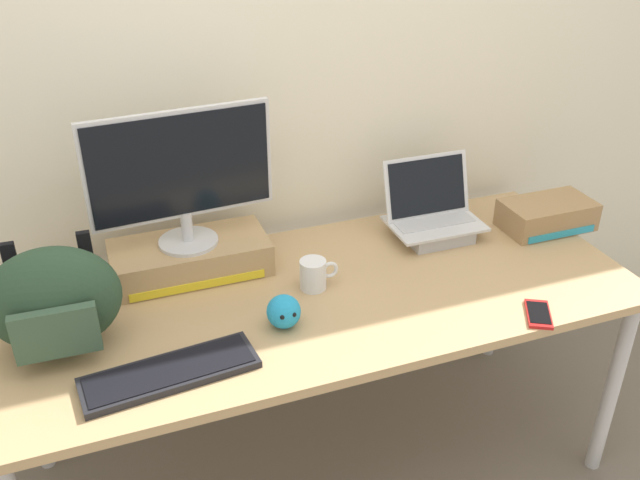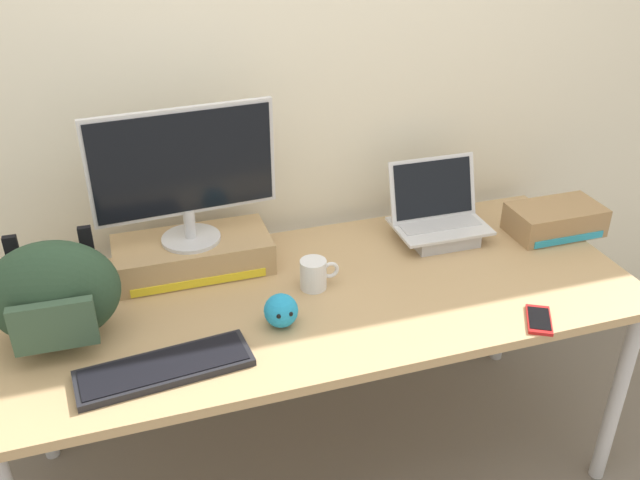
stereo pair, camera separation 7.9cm
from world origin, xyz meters
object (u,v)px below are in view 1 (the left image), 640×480
(plush_toy, at_px, (284,312))
(external_keyboard, at_px, (170,372))
(desktop_monitor, at_px, (181,174))
(open_laptop, at_px, (433,221))
(messenger_backpack, at_px, (54,300))
(cell_phone, at_px, (539,314))
(toner_box_yellow, at_px, (190,257))
(coffee_mug, at_px, (314,274))
(toner_box_cyan, at_px, (547,215))

(plush_toy, bearing_deg, external_keyboard, -162.95)
(desktop_monitor, height_order, open_laptop, desktop_monitor)
(messenger_backpack, bearing_deg, open_laptop, 11.38)
(desktop_monitor, bearing_deg, cell_phone, -37.28)
(plush_toy, bearing_deg, toner_box_yellow, 116.49)
(external_keyboard, bearing_deg, desktop_monitor, 67.19)
(messenger_backpack, distance_m, coffee_mug, 0.75)
(toner_box_yellow, relative_size, open_laptop, 1.54)
(toner_box_yellow, relative_size, coffee_mug, 3.95)
(toner_box_yellow, height_order, open_laptop, open_laptop)
(toner_box_cyan, bearing_deg, desktop_monitor, 173.57)
(plush_toy, distance_m, toner_box_cyan, 1.09)
(cell_phone, relative_size, toner_box_cyan, 0.48)
(external_keyboard, distance_m, cell_phone, 1.05)
(desktop_monitor, xyz_separation_m, toner_box_cyan, (1.25, -0.14, -0.29))
(messenger_backpack, height_order, toner_box_cyan, messenger_backpack)
(toner_box_yellow, bearing_deg, messenger_backpack, -147.03)
(toner_box_yellow, xyz_separation_m, desktop_monitor, (0.00, -0.00, 0.29))
(open_laptop, height_order, external_keyboard, open_laptop)
(plush_toy, bearing_deg, messenger_backpack, 168.51)
(toner_box_yellow, relative_size, external_keyboard, 1.06)
(coffee_mug, bearing_deg, toner_box_yellow, 146.44)
(desktop_monitor, bearing_deg, toner_box_yellow, 91.44)
(desktop_monitor, bearing_deg, external_keyboard, -111.24)
(messenger_backpack, height_order, plush_toy, messenger_backpack)
(desktop_monitor, xyz_separation_m, messenger_backpack, (-0.40, -0.26, -0.19))
(toner_box_yellow, xyz_separation_m, external_keyboard, (-0.15, -0.48, -0.04))
(toner_box_yellow, xyz_separation_m, open_laptop, (0.84, -0.05, 0.00))
(external_keyboard, xyz_separation_m, plush_toy, (0.34, 0.10, 0.04))
(toner_box_yellow, xyz_separation_m, cell_phone, (0.90, -0.59, -0.05))
(external_keyboard, relative_size, cell_phone, 3.03)
(external_keyboard, bearing_deg, messenger_backpack, 132.66)
(coffee_mug, relative_size, plush_toy, 1.27)
(cell_phone, xyz_separation_m, plush_toy, (-0.71, 0.21, 0.04))
(desktop_monitor, bearing_deg, coffee_mug, -37.37)
(cell_phone, bearing_deg, external_keyboard, -156.75)
(messenger_backpack, relative_size, plush_toy, 3.63)
(desktop_monitor, bearing_deg, plush_toy, -67.38)
(desktop_monitor, height_order, external_keyboard, desktop_monitor)
(messenger_backpack, distance_m, toner_box_cyan, 1.66)
(external_keyboard, height_order, plush_toy, plush_toy)
(messenger_backpack, distance_m, cell_phone, 1.35)
(toner_box_yellow, distance_m, plush_toy, 0.42)
(open_laptop, relative_size, cell_phone, 2.09)
(cell_phone, distance_m, plush_toy, 0.74)
(toner_box_cyan, bearing_deg, open_laptop, 167.16)
(messenger_backpack, xyz_separation_m, coffee_mug, (0.74, 0.04, -0.10))
(toner_box_yellow, relative_size, cell_phone, 3.22)
(desktop_monitor, relative_size, open_laptop, 1.76)
(toner_box_yellow, xyz_separation_m, messenger_backpack, (-0.40, -0.26, 0.10))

